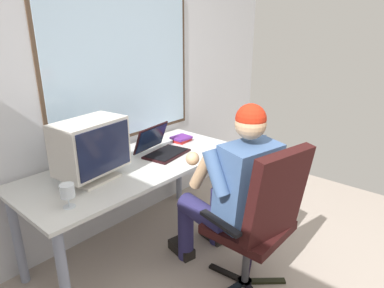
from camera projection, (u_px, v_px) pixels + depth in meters
name	position (u px, v px, depth m)	size (l,w,h in m)	color
wall_rear	(92.00, 68.00, 2.53)	(4.61, 0.08, 2.82)	silver
desk	(136.00, 175.00, 2.53)	(1.74, 0.76, 0.73)	gray
office_chair	(262.00, 215.00, 2.07)	(0.62, 0.61, 1.06)	black
person_seated	(232.00, 189.00, 2.24)	(0.60, 0.82, 1.28)	navy
crt_monitor	(91.00, 147.00, 2.16)	(0.49, 0.33, 0.41)	beige
laptop	(160.00, 146.00, 2.68)	(0.40, 0.37, 0.22)	black
wine_glass	(67.00, 192.00, 1.87)	(0.08, 0.08, 0.14)	silver
book_stack	(182.00, 139.00, 2.97)	(0.17, 0.14, 0.05)	#B3211F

